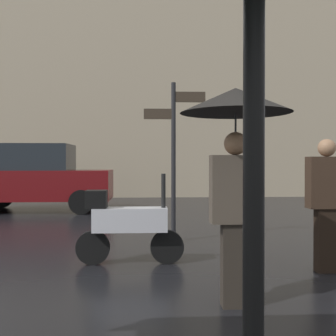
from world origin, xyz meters
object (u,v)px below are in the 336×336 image
Objects in this scene: street_signpost at (174,145)px; pedestrian_with_umbrella at (236,132)px; parked_scooter at (127,223)px; pedestrian_with_bag at (328,197)px; parked_car_left at (36,177)px.

pedestrian_with_umbrella is at bearing -83.66° from street_signpost.
street_signpost is at bearing -173.81° from pedestrian_with_umbrella.
pedestrian_with_umbrella is at bearing -48.29° from parked_scooter.
pedestrian_with_umbrella is 1.25× the size of pedestrian_with_bag.
parked_scooter is at bearing -115.39° from street_signpost.
pedestrian_with_bag is 1.15× the size of parked_scooter.
parked_scooter is 0.36× the size of parked_car_left.
parked_scooter is at bearing -77.03° from parked_car_left.
pedestrian_with_bag is at bearing -49.57° from street_signpost.
pedestrian_with_bag is 8.80m from parked_car_left.
street_signpost is (-1.81, 2.12, 0.74)m from pedestrian_with_bag.
parked_car_left is at bearing 122.91° from parked_scooter.
pedestrian_with_umbrella is 2.00m from pedestrian_with_bag.
pedestrian_with_umbrella is 1.43× the size of parked_scooter.
street_signpost reaches higher than parked_car_left.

